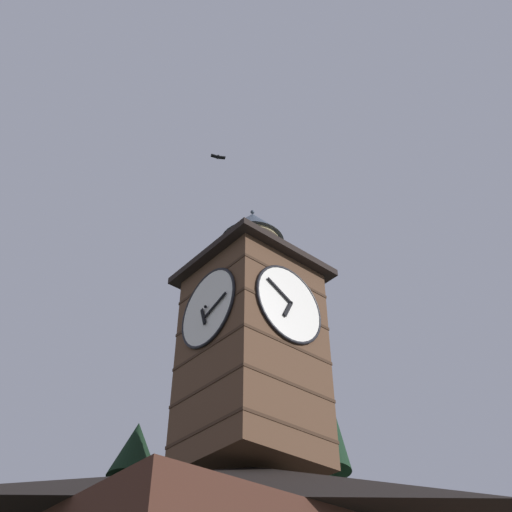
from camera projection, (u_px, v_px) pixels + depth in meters
The scene contains 4 objects.
clock_tower at pixel (252, 342), 20.38m from camera, with size 4.32×4.32×10.28m.
moon at pixel (175, 506), 54.03m from camera, with size 1.83×1.83×1.83m.
flying_bird_high at pixel (218, 157), 25.32m from camera, with size 0.61×0.40×0.12m.
flying_bird_low at pixel (236, 263), 26.29m from camera, with size 0.36×0.59×0.15m.
Camera 1 is at (10.50, 11.64, 1.35)m, focal length 43.37 mm.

